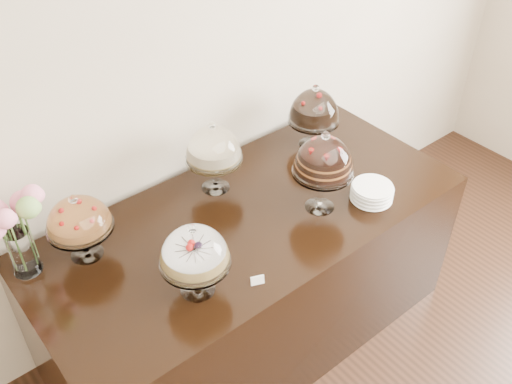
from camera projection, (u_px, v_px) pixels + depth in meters
wall_back at (219, 51)px, 2.89m from camera, size 5.00×0.04×3.00m
display_counter at (250, 277)px, 3.10m from camera, size 2.20×1.00×0.90m
cake_stand_sugar_sponge at (194, 251)px, 2.30m from camera, size 0.30×0.30×0.37m
cake_stand_choco_layer at (324, 159)px, 2.68m from camera, size 0.30×0.30×0.45m
cake_stand_cheesecake at (213, 147)px, 2.83m from camera, size 0.29×0.29×0.40m
cake_stand_dark_choco at (314, 109)px, 3.16m from camera, size 0.29×0.29×0.38m
cake_stand_fruit_tart at (78, 218)px, 2.47m from camera, size 0.30×0.30×0.35m
flower_vase at (12, 224)px, 2.37m from camera, size 0.30×0.26×0.42m
plate_stack at (372, 192)px, 2.89m from camera, size 0.21×0.21×0.08m
price_card_left at (257, 280)px, 2.45m from camera, size 0.06×0.04×0.04m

